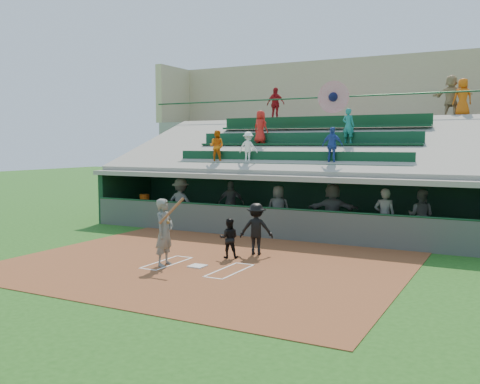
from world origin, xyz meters
The scene contains 22 objects.
ground centered at (0.00, 0.00, 0.00)m, with size 100.00×100.00×0.00m, color #1E5116.
dirt_slab centered at (0.00, 0.50, 0.01)m, with size 11.00×9.00×0.02m, color brown.
home_plate centered at (0.00, 0.00, 0.04)m, with size 0.43×0.43×0.03m, color silver.
batters_box_chalk centered at (0.00, 0.00, 0.02)m, with size 2.65×1.85×0.01m.
dugout_floor centered at (0.00, 6.75, 0.02)m, with size 16.00×3.50×0.04m, color gray.
concourse_slab centered at (0.00, 13.50, 2.30)m, with size 20.00×3.00×4.60m, color gray.
grandstand centered at (-0.01, 10.51, 2.26)m, with size 20.40×10.40×7.80m.
batter_at_plate centered at (-0.89, -0.30, 0.97)m, with size 0.87×0.78×1.95m.
catcher centered at (0.22, 1.42, 0.61)m, with size 0.57×0.45×1.18m, color black.
home_umpire centered at (0.72, 2.25, 0.81)m, with size 1.02×0.59×1.58m, color black.
dugout_bench centered at (-0.09, 8.10, 0.28)m, with size 16.20×0.49×0.49m, color olive.
white_table centered at (-6.74, 6.40, 0.42)m, with size 0.87×0.65×0.76m, color silver.
water_cooler centered at (-6.75, 6.40, 1.01)m, with size 0.41×0.41×0.41m, color #EA570D.
dugout_player_a centered at (-4.47, 5.85, 1.02)m, with size 1.27×0.73×1.96m, color #5A5E58.
dugout_player_b centered at (-2.76, 7.05, 0.96)m, with size 1.08×0.45×1.84m, color #585954.
dugout_player_c centered at (-0.24, 6.16, 0.94)m, with size 0.88×0.57×1.81m, color #535651.
dugout_player_d centered at (1.89, 6.19, 1.02)m, with size 1.83×0.58×1.97m, color #535651.
dugout_player_e centered at (3.89, 5.57, 0.99)m, with size 0.69×0.46×1.90m, color #50524E.
dugout_player_f centered at (4.87, 6.72, 0.95)m, with size 0.88×0.69×1.81m, color #5D5F5A.
concourse_staff_a centered at (-3.29, 12.80, 5.44)m, with size 0.99×0.41×1.68m, color #A31217.
concourse_staff_b centered at (5.54, 12.63, 5.41)m, with size 0.79×0.52×1.62m, color #D85B0C.
concourse_staff_c centered at (5.04, 13.07, 5.52)m, with size 1.70×0.54×1.84m, color tan.
Camera 1 is at (7.79, -12.37, 3.40)m, focal length 40.00 mm.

